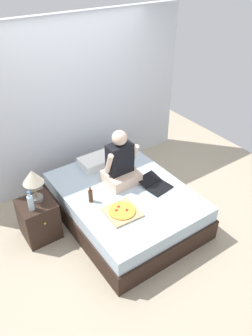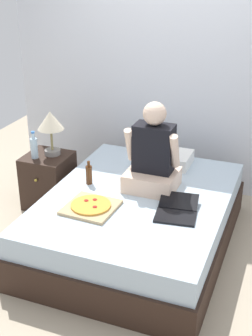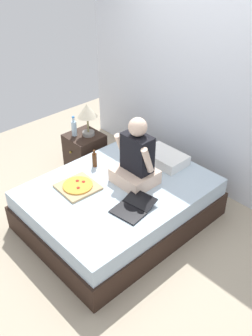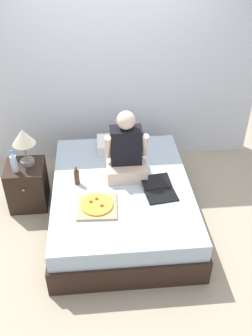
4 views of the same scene
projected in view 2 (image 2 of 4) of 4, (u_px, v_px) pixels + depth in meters
The scene contains 11 objects.
ground_plane at pixel (137, 244), 4.23m from camera, with size 5.84×5.84×0.00m, color tan.
wall_back at pixel (183, 74), 4.86m from camera, with size 3.84×0.12×2.50m, color silver.
bed at pixel (137, 221), 4.13m from camera, with size 1.55×2.02×0.50m.
nightstand_left at pixel (49, 180), 4.78m from camera, with size 0.44×0.47×0.56m.
lamp_on_left_nightstand at pixel (51, 124), 4.56m from camera, with size 0.26×0.26×0.45m.
water_bottle at pixel (34, 147), 4.57m from camera, with size 0.07×0.07×0.28m.
pillow at pixel (164, 157), 4.61m from camera, with size 0.52×0.34×0.12m, color white.
person_seated at pixel (153, 157), 4.04m from camera, with size 0.47×0.40×0.78m.
laptop at pixel (177, 211), 3.73m from camera, with size 0.37×0.45×0.07m.
pizza_box at pixel (91, 207), 3.80m from camera, with size 0.42×0.42×0.05m.
beer_bottle_on_bed at pixel (89, 174), 4.19m from camera, with size 0.06×0.06×0.22m.
Camera 2 is at (1.19, -3.34, 2.41)m, focal length 50.00 mm.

